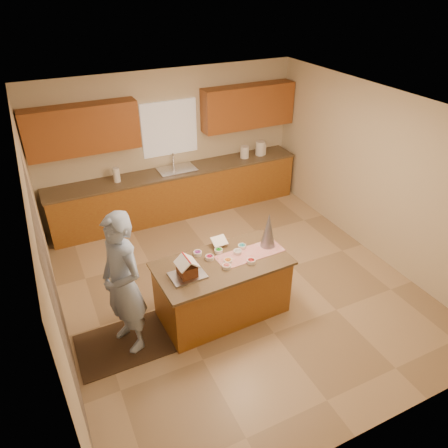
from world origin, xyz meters
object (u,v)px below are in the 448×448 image
at_px(tinsel_tree, 268,230).
at_px(gingerbread_house, 187,268).
at_px(boy, 123,284).
at_px(island_base, 222,289).

xyz_separation_m(tinsel_tree, gingerbread_house, (-1.25, -0.15, -0.14)).
bearing_deg(gingerbread_house, boy, 174.48).
relative_size(island_base, tinsel_tree, 3.27).
distance_m(tinsel_tree, gingerbread_house, 1.26).
bearing_deg(tinsel_tree, island_base, -173.95).
distance_m(island_base, boy, 1.41).
height_order(island_base, gingerbread_house, gingerbread_house).
distance_m(island_base, gingerbread_house, 0.78).
relative_size(boy, gingerbread_house, 6.90).
height_order(boy, gingerbread_house, boy).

